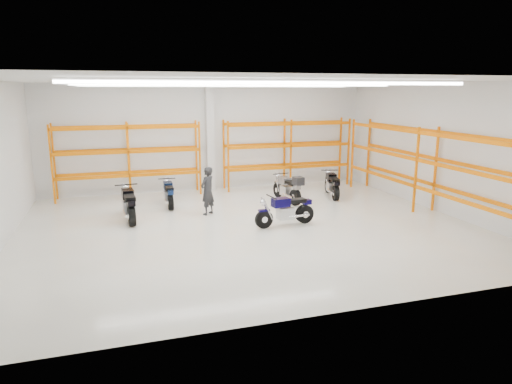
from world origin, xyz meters
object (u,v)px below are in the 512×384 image
object	(u,v)px
motorcycle_back_b	(169,194)
motorcycle_back_c	(289,189)
standing_man	(208,191)
motorcycle_back_d	(332,185)
motorcycle_main	(287,211)
structural_column	(210,138)
motorcycle_back_a	(129,205)

from	to	relation	value
motorcycle_back_b	motorcycle_back_c	xyz separation A→B (m)	(4.49, -0.74, 0.08)
motorcycle_back_c	standing_man	xyz separation A→B (m)	(-3.33, -0.85, 0.31)
motorcycle_back_d	motorcycle_back_c	bearing A→B (deg)	-171.85
motorcycle_main	standing_man	size ratio (longest dim) A/B	1.22
motorcycle_main	motorcycle_back_b	distance (m)	4.93
motorcycle_back_d	structural_column	distance (m)	5.51
motorcycle_back_c	motorcycle_back_d	size ratio (longest dim) A/B	1.06
motorcycle_back_b	motorcycle_back_c	distance (m)	4.55
motorcycle_back_c	structural_column	xyz separation A→B (m)	(-2.39, 3.11, 1.72)
structural_column	standing_man	bearing A→B (deg)	-103.29
motorcycle_main	motorcycle_back_a	size ratio (longest dim) A/B	0.91
motorcycle_back_c	standing_man	bearing A→B (deg)	-165.65
standing_man	motorcycle_back_b	bearing A→B (deg)	-94.93
motorcycle_main	motorcycle_back_a	distance (m)	5.23
motorcycle_main	motorcycle_back_c	world-z (taller)	motorcycle_back_c
motorcycle_back_a	motorcycle_back_c	size ratio (longest dim) A/B	1.04
motorcycle_back_a	motorcycle_back_c	xyz separation A→B (m)	(5.96, 0.82, 0.01)
motorcycle_main	standing_man	world-z (taller)	standing_man
motorcycle_back_a	structural_column	size ratio (longest dim) A/B	0.50
motorcycle_back_a	motorcycle_back_b	world-z (taller)	motorcycle_back_a
structural_column	motorcycle_main	bearing A→B (deg)	-78.46
motorcycle_back_b	standing_man	bearing A→B (deg)	-53.95
motorcycle_main	motorcycle_back_b	size ratio (longest dim) A/B	1.05
motorcycle_back_b	standing_man	size ratio (longest dim) A/B	1.16
standing_man	structural_column	xyz separation A→B (m)	(0.94, 3.97, 1.41)
motorcycle_back_c	structural_column	distance (m)	4.29
motorcycle_back_a	motorcycle_back_c	world-z (taller)	motorcycle_back_c
motorcycle_back_a	structural_column	xyz separation A→B (m)	(3.57, 3.94, 1.73)
motorcycle_back_b	motorcycle_back_d	bearing A→B (deg)	-4.00
motorcycle_back_a	motorcycle_back_b	bearing A→B (deg)	46.61
motorcycle_back_d	standing_man	xyz separation A→B (m)	(-5.32, -1.14, 0.36)
standing_man	structural_column	world-z (taller)	structural_column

